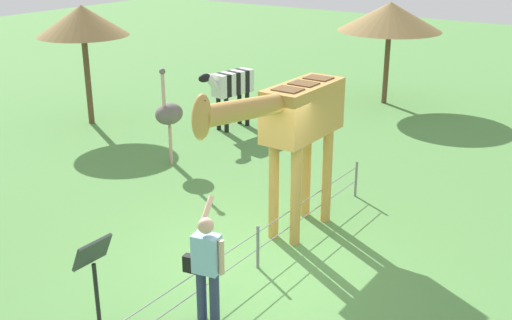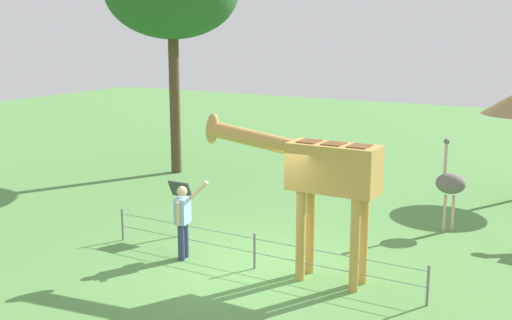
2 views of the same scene
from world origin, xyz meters
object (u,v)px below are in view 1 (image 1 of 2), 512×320
at_px(giraffe, 293,121).
at_px(info_sign, 94,264).
at_px(zebra, 231,86).
at_px(visitor, 206,263).
at_px(shade_hut_far, 390,17).
at_px(shade_hut_near, 82,21).
at_px(ostrich, 169,114).

bearing_deg(giraffe, info_sign, -11.12).
relative_size(giraffe, zebra, 2.04).
relative_size(visitor, shade_hut_far, 0.55).
bearing_deg(info_sign, shade_hut_near, -130.89).
bearing_deg(shade_hut_near, info_sign, 49.11).
height_order(giraffe, visitor, giraffe).
xyz_separation_m(visitor, zebra, (-7.33, -5.09, 0.26)).
distance_m(giraffe, shade_hut_far, 9.59).
xyz_separation_m(giraffe, shade_hut_near, (-2.62, -8.17, 0.70)).
bearing_deg(ostrich, shade_hut_near, -105.40).
relative_size(zebra, shade_hut_near, 0.56).
bearing_deg(giraffe, shade_hut_far, -165.85).
bearing_deg(shade_hut_near, zebra, 117.81).
bearing_deg(info_sign, giraffe, 168.88).
distance_m(visitor, shade_hut_far, 12.59).
xyz_separation_m(zebra, ostrich, (2.93, 0.45, 0.01)).
bearing_deg(shade_hut_far, ostrich, -13.65).
xyz_separation_m(zebra, shade_hut_near, (1.85, -3.50, 1.65)).
relative_size(giraffe, visitor, 2.19).
distance_m(visitor, info_sign, 1.50).
height_order(giraffe, info_sign, giraffe).
xyz_separation_m(ostrich, shade_hut_far, (-7.76, 1.88, 1.47)).
height_order(visitor, shade_hut_near, shade_hut_near).
relative_size(shade_hut_far, info_sign, 2.35).
distance_m(ostrich, shade_hut_near, 4.41).
relative_size(visitor, info_sign, 1.28).
relative_size(giraffe, shade_hut_far, 1.20).
bearing_deg(shade_hut_near, ostrich, 74.60).
relative_size(giraffe, ostrich, 1.65).
relative_size(zebra, info_sign, 1.38).
height_order(visitor, zebra, visitor).
distance_m(shade_hut_near, info_sign, 9.99).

